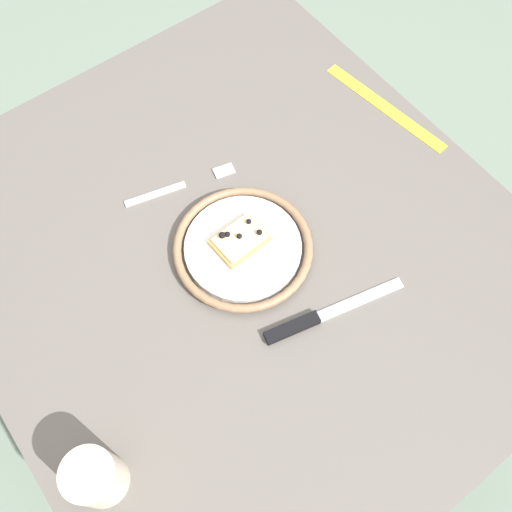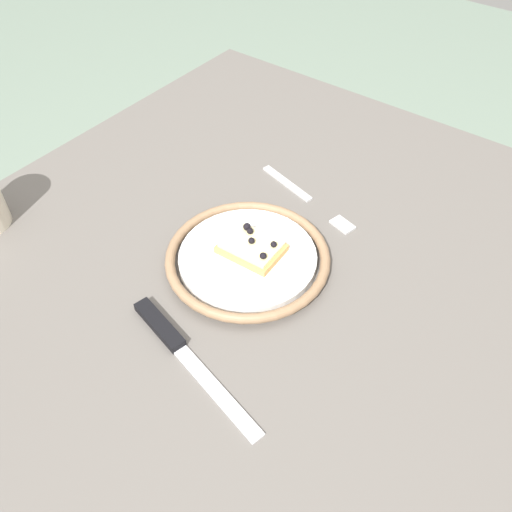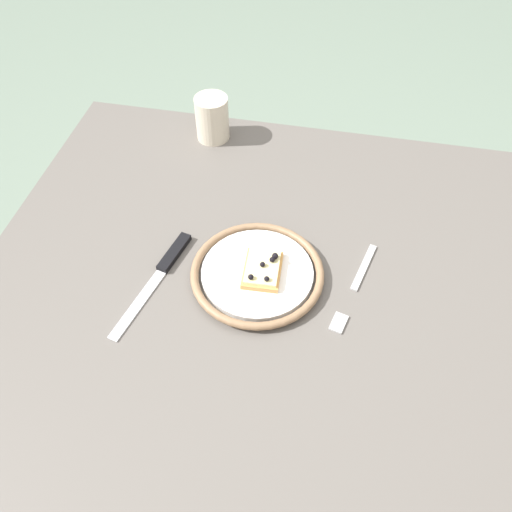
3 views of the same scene
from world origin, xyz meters
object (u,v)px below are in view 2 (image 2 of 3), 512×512
(plate, at_px, (248,258))
(knife, at_px, (174,342))
(dining_table, at_px, (252,296))
(pizza_slice_near, at_px, (254,248))
(fork, at_px, (307,198))

(plate, xyz_separation_m, knife, (0.16, 0.01, -0.01))
(dining_table, height_order, pizza_slice_near, pizza_slice_near)
(dining_table, bearing_deg, fork, -176.12)
(knife, xyz_separation_m, fork, (-0.33, -0.02, -0.00))
(plate, distance_m, pizza_slice_near, 0.02)
(pizza_slice_near, xyz_separation_m, fork, (-0.16, -0.01, -0.02))
(dining_table, distance_m, pizza_slice_near, 0.11)
(dining_table, relative_size, plate, 4.30)
(knife, bearing_deg, plate, -176.31)
(dining_table, height_order, plate, plate)
(pizza_slice_near, bearing_deg, knife, 2.41)
(knife, relative_size, fork, 1.20)
(dining_table, height_order, fork, fork)
(knife, bearing_deg, pizza_slice_near, -177.59)
(dining_table, distance_m, plate, 0.09)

